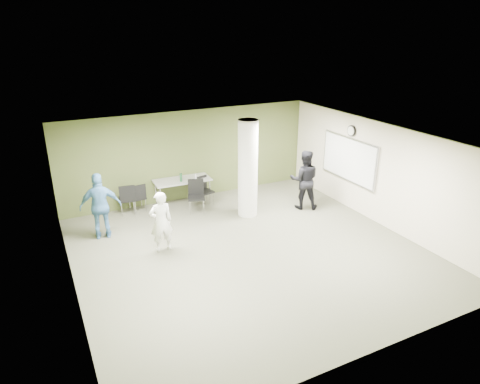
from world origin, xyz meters
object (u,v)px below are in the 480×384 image
woman_white (161,222)px  man_black (304,180)px  man_blue (101,206)px  folding_table (182,181)px  chair_back_left (127,197)px

woman_white → man_black: (4.58, 0.66, 0.13)m
woman_white → man_blue: man_blue is taller
folding_table → man_blue: man_blue is taller
folding_table → chair_back_left: bearing=-177.4°
folding_table → chair_back_left: (-1.69, -0.01, -0.22)m
folding_table → woman_white: size_ratio=1.13×
folding_table → man_blue: bearing=-153.5°
woman_white → folding_table: bearing=-119.3°
chair_back_left → woman_white: (0.27, -2.51, 0.22)m
man_black → man_blue: (-5.75, 0.69, -0.02)m
folding_table → man_black: man_black is taller
woman_white → chair_back_left: bearing=-83.7°
chair_back_left → man_blue: 1.51m
man_blue → man_black: bearing=-177.2°
man_black → man_blue: bearing=22.7°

